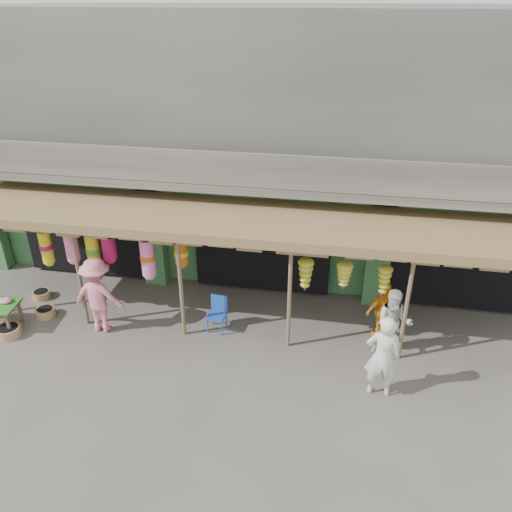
% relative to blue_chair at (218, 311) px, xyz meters
% --- Properties ---
extents(ground, '(80.00, 80.00, 0.00)m').
position_rel_blue_chair_xyz_m(ground, '(0.76, -0.19, -0.48)').
color(ground, '#514C47').
rests_on(ground, ground).
extents(building, '(16.40, 6.80, 7.00)m').
position_rel_blue_chair_xyz_m(building, '(0.76, 4.68, 2.89)').
color(building, gray).
rests_on(building, ground).
extents(awning, '(14.00, 2.70, 2.79)m').
position_rel_blue_chair_xyz_m(awning, '(0.61, 0.62, 2.10)').
color(awning, brown).
rests_on(awning, ground).
extents(blue_chair, '(0.46, 0.46, 0.87)m').
position_rel_blue_chair_xyz_m(blue_chair, '(0.00, 0.00, 0.00)').
color(blue_chair, '#1B4BB0').
rests_on(blue_chair, ground).
extents(basket_left, '(0.57, 0.57, 0.19)m').
position_rel_blue_chair_xyz_m(basket_left, '(-5.02, 0.49, -0.39)').
color(basket_left, '#936543').
rests_on(basket_left, ground).
extents(basket_mid, '(0.70, 0.70, 0.22)m').
position_rel_blue_chair_xyz_m(basket_mid, '(-4.87, -1.19, -0.37)').
color(basket_mid, olive).
rests_on(basket_mid, ground).
extents(basket_right, '(0.52, 0.52, 0.21)m').
position_rel_blue_chair_xyz_m(basket_right, '(-4.44, -0.29, -0.38)').
color(basket_right, '#A07E4B').
rests_on(basket_right, ground).
extents(person_front, '(0.69, 0.46, 1.86)m').
position_rel_blue_chair_xyz_m(person_front, '(3.76, -1.60, 0.45)').
color(person_front, silver).
rests_on(person_front, ground).
extents(person_right, '(0.81, 0.63, 1.66)m').
position_rel_blue_chair_xyz_m(person_right, '(4.06, -0.28, 0.35)').
color(person_right, silver).
rests_on(person_right, ground).
extents(person_vendor, '(0.96, 0.75, 1.53)m').
position_rel_blue_chair_xyz_m(person_vendor, '(3.89, 0.33, 0.28)').
color(person_vendor, orange).
rests_on(person_vendor, ground).
extents(person_shopper, '(1.27, 0.76, 1.92)m').
position_rel_blue_chair_xyz_m(person_shopper, '(-2.74, -0.54, 0.48)').
color(person_shopper, pink).
rests_on(person_shopper, ground).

